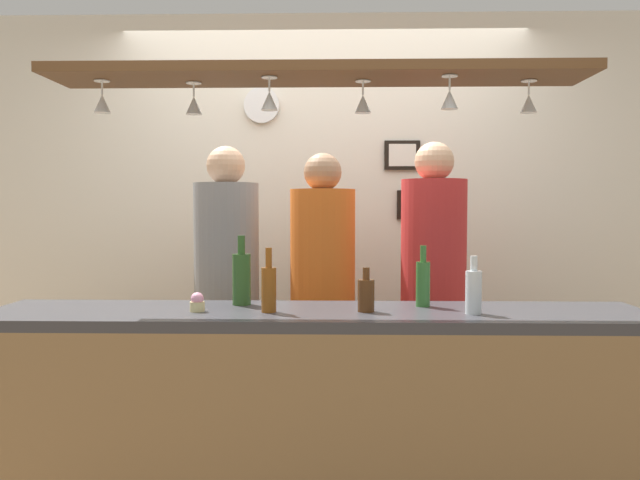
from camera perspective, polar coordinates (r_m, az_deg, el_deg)
The scene contains 21 objects.
back_wall at distance 4.06m, azimuth 0.37°, elevation 1.49°, with size 4.40×0.06×2.60m, color silver.
bar_counter at distance 2.57m, azimuth -0.36°, elevation -13.74°, with size 2.70×0.55×0.98m.
overhead_glass_rack at distance 2.72m, azimuth -0.23°, elevation 14.47°, with size 2.20×0.36×0.04m, color brown.
hanging_wineglass_far_left at distance 2.86m, azimuth -18.73°, elevation 11.46°, with size 0.07×0.07×0.13m.
hanging_wineglass_left at distance 2.81m, azimuth -11.11°, elevation 11.72°, with size 0.07×0.07×0.13m.
hanging_wineglass_center_left at distance 2.65m, azimuth -4.51°, elevation 12.29°, with size 0.07×0.07×0.13m.
hanging_wineglass_center at distance 2.73m, azimuth 3.82°, elevation 12.04°, with size 0.07×0.07×0.13m.
hanging_wineglass_center_right at distance 2.67m, azimuth 11.40°, elevation 12.19°, with size 0.07×0.07×0.13m.
hanging_wineglass_right at distance 2.85m, azimuth 18.00°, elevation 11.51°, with size 0.07×0.07×0.13m.
person_left_grey_shirt at distance 3.43m, azimuth -8.26°, elevation -3.17°, with size 0.34×0.34×1.72m.
person_middle_orange_shirt at distance 3.38m, azimuth 0.23°, elevation -3.63°, with size 0.34×0.34×1.68m.
person_right_red_shirt at distance 3.42m, azimuth 10.00°, elevation -2.99°, with size 0.34×0.34×1.74m.
bottle_champagne_green at distance 2.80m, azimuth -6.96°, elevation -3.31°, with size 0.08×0.08×0.30m.
bottle_beer_green_import at distance 2.77m, azimuth 9.11°, elevation -3.71°, with size 0.06×0.06×0.26m.
bottle_beer_amber_tall at distance 2.60m, azimuth -4.56°, elevation -4.21°, with size 0.06×0.06×0.26m.
bottle_soda_clear at distance 2.62m, azimuth 13.44°, elevation -4.39°, with size 0.06×0.06×0.23m.
bottle_beer_brown_stubby at distance 2.61m, azimuth 4.10°, elevation -4.82°, with size 0.07×0.07×0.18m.
cupcake at distance 2.66m, azimuth -10.82°, elevation -5.48°, with size 0.06×0.06×0.08m.
picture_frame_upper_small at distance 4.05m, azimuth 7.30°, elevation 7.46°, with size 0.22×0.02×0.18m.
picture_frame_lower_pair at distance 4.05m, azimuth 8.96°, elevation 3.10°, with size 0.30×0.02×0.18m.
wall_clock at distance 4.09m, azimuth -5.20°, elevation 11.80°, with size 0.22×0.22×0.03m, color white.
Camera 1 is at (0.08, -2.96, 1.40)m, focal length 36.12 mm.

